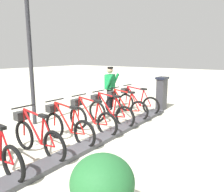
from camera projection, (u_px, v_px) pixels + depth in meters
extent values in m
plane|color=beige|center=(103.00, 140.00, 5.49)|extent=(60.00, 60.00, 0.00)
cube|color=#47474C|center=(103.00, 138.00, 5.48)|extent=(0.44, 6.77, 0.10)
cube|color=#38383D|center=(162.00, 95.00, 8.38)|extent=(0.28, 0.44, 1.20)
cube|color=#194C8C|center=(158.00, 85.00, 8.41)|extent=(0.03, 0.30, 0.40)
cube|color=black|center=(162.00, 78.00, 8.27)|extent=(0.36, 0.52, 0.08)
torus|color=black|center=(151.00, 106.00, 7.65)|extent=(0.67, 0.08, 0.67)
torus|color=black|center=(126.00, 102.00, 8.27)|extent=(0.67, 0.08, 0.67)
cylinder|color=red|center=(134.00, 96.00, 8.02)|extent=(0.60, 0.05, 0.70)
cylinder|color=red|center=(142.00, 98.00, 7.82)|extent=(0.16, 0.05, 0.61)
cylinder|color=red|center=(135.00, 88.00, 7.93)|extent=(0.69, 0.06, 0.11)
cylinder|color=red|center=(146.00, 106.00, 7.78)|extent=(0.43, 0.04, 0.09)
cylinder|color=red|center=(147.00, 98.00, 7.69)|extent=(0.33, 0.04, 0.56)
cylinder|color=red|center=(127.00, 94.00, 8.20)|extent=(0.10, 0.04, 0.62)
cube|color=black|center=(144.00, 89.00, 7.73)|extent=(0.22, 0.10, 0.06)
cylinder|color=black|center=(127.00, 85.00, 8.11)|extent=(0.04, 0.54, 0.03)
cube|color=#2D2D2D|center=(125.00, 91.00, 8.22)|extent=(0.21, 0.28, 0.18)
torus|color=black|center=(139.00, 111.00, 6.97)|extent=(0.67, 0.08, 0.67)
torus|color=black|center=(113.00, 106.00, 7.59)|extent=(0.67, 0.08, 0.67)
cylinder|color=red|center=(121.00, 100.00, 7.34)|extent=(0.60, 0.05, 0.70)
cylinder|color=red|center=(130.00, 102.00, 7.14)|extent=(0.16, 0.05, 0.61)
cylinder|color=red|center=(123.00, 91.00, 7.25)|extent=(0.69, 0.06, 0.11)
cylinder|color=red|center=(133.00, 111.00, 7.10)|extent=(0.43, 0.04, 0.09)
cylinder|color=red|center=(135.00, 102.00, 7.01)|extent=(0.33, 0.04, 0.56)
cylinder|color=red|center=(114.00, 98.00, 7.52)|extent=(0.10, 0.04, 0.62)
cube|color=black|center=(131.00, 92.00, 7.05)|extent=(0.22, 0.10, 0.06)
cylinder|color=black|center=(114.00, 88.00, 7.43)|extent=(0.04, 0.54, 0.03)
cube|color=#2D2D2D|center=(112.00, 94.00, 7.54)|extent=(0.21, 0.28, 0.18)
torus|color=black|center=(125.00, 117.00, 6.29)|extent=(0.67, 0.08, 0.67)
torus|color=black|center=(97.00, 112.00, 6.91)|extent=(0.67, 0.08, 0.67)
cylinder|color=red|center=(106.00, 104.00, 6.66)|extent=(0.60, 0.05, 0.70)
cylinder|color=red|center=(115.00, 107.00, 6.46)|extent=(0.16, 0.05, 0.61)
cylinder|color=red|center=(107.00, 95.00, 6.57)|extent=(0.69, 0.06, 0.11)
cylinder|color=red|center=(119.00, 117.00, 6.42)|extent=(0.43, 0.04, 0.09)
cylinder|color=red|center=(121.00, 107.00, 6.33)|extent=(0.33, 0.04, 0.56)
cylinder|color=red|center=(98.00, 102.00, 6.84)|extent=(0.10, 0.04, 0.62)
cube|color=black|center=(116.00, 96.00, 6.37)|extent=(0.22, 0.10, 0.06)
cylinder|color=black|center=(98.00, 91.00, 6.75)|extent=(0.04, 0.54, 0.03)
cube|color=#2D2D2D|center=(96.00, 98.00, 6.86)|extent=(0.21, 0.28, 0.18)
torus|color=black|center=(107.00, 125.00, 5.61)|extent=(0.67, 0.08, 0.67)
torus|color=black|center=(78.00, 118.00, 6.23)|extent=(0.67, 0.08, 0.67)
cylinder|color=red|center=(87.00, 110.00, 5.98)|extent=(0.60, 0.05, 0.70)
cylinder|color=red|center=(96.00, 113.00, 5.78)|extent=(0.16, 0.05, 0.61)
cylinder|color=red|center=(88.00, 100.00, 5.89)|extent=(0.69, 0.06, 0.11)
cylinder|color=red|center=(101.00, 124.00, 5.74)|extent=(0.43, 0.04, 0.09)
cylinder|color=red|center=(102.00, 113.00, 5.65)|extent=(0.33, 0.04, 0.56)
cylinder|color=red|center=(79.00, 107.00, 6.16)|extent=(0.10, 0.04, 0.62)
cube|color=black|center=(98.00, 101.00, 5.69)|extent=(0.22, 0.10, 0.06)
cylinder|color=black|center=(79.00, 95.00, 6.07)|extent=(0.04, 0.54, 0.03)
cube|color=#2D2D2D|center=(77.00, 102.00, 6.18)|extent=(0.21, 0.28, 0.18)
torus|color=black|center=(84.00, 134.00, 4.93)|extent=(0.67, 0.08, 0.67)
torus|color=black|center=(55.00, 125.00, 5.55)|extent=(0.67, 0.08, 0.67)
cylinder|color=red|center=(63.00, 117.00, 5.30)|extent=(0.60, 0.05, 0.70)
cylinder|color=red|center=(73.00, 121.00, 5.10)|extent=(0.16, 0.05, 0.61)
cylinder|color=red|center=(64.00, 105.00, 5.21)|extent=(0.69, 0.06, 0.11)
cylinder|color=red|center=(78.00, 133.00, 5.06)|extent=(0.43, 0.04, 0.09)
cylinder|color=red|center=(79.00, 121.00, 4.97)|extent=(0.33, 0.04, 0.56)
cylinder|color=red|center=(55.00, 114.00, 5.48)|extent=(0.10, 0.04, 0.62)
cube|color=black|center=(74.00, 108.00, 5.01)|extent=(0.22, 0.10, 0.06)
cylinder|color=black|center=(55.00, 100.00, 5.39)|extent=(0.04, 0.54, 0.03)
cube|color=#2D2D2D|center=(52.00, 108.00, 5.50)|extent=(0.21, 0.28, 0.18)
torus|color=black|center=(55.00, 147.00, 4.25)|extent=(0.67, 0.08, 0.67)
torus|color=black|center=(24.00, 135.00, 4.87)|extent=(0.67, 0.08, 0.67)
cylinder|color=red|center=(32.00, 126.00, 4.62)|extent=(0.60, 0.05, 0.70)
cylinder|color=red|center=(42.00, 131.00, 4.42)|extent=(0.16, 0.05, 0.61)
cylinder|color=red|center=(33.00, 113.00, 4.53)|extent=(0.69, 0.06, 0.11)
cylinder|color=red|center=(48.00, 146.00, 4.38)|extent=(0.43, 0.04, 0.09)
cylinder|color=red|center=(49.00, 132.00, 4.29)|extent=(0.33, 0.04, 0.56)
cylinder|color=red|center=(24.00, 122.00, 4.80)|extent=(0.10, 0.04, 0.62)
cube|color=black|center=(43.00, 116.00, 4.33)|extent=(0.22, 0.10, 0.06)
cylinder|color=black|center=(24.00, 107.00, 4.71)|extent=(0.04, 0.54, 0.03)
cube|color=#2D2D2D|center=(21.00, 116.00, 4.82)|extent=(0.21, 0.28, 0.18)
torus|color=black|center=(13.00, 164.00, 3.57)|extent=(0.67, 0.08, 0.67)
cylinder|color=red|center=(1.00, 145.00, 3.74)|extent=(0.16, 0.05, 0.61)
cylinder|color=red|center=(7.00, 162.00, 3.70)|extent=(0.43, 0.04, 0.09)
cylinder|color=red|center=(7.00, 146.00, 3.61)|extent=(0.33, 0.04, 0.56)
cube|color=black|center=(1.00, 127.00, 3.65)|extent=(0.22, 0.10, 0.06)
cube|color=white|center=(113.00, 108.00, 8.56)|extent=(0.27, 0.15, 0.10)
cube|color=white|center=(107.00, 109.00, 8.42)|extent=(0.27, 0.15, 0.10)
cylinder|color=black|center=(111.00, 98.00, 8.51)|extent=(0.15, 0.15, 0.82)
cylinder|color=black|center=(109.00, 99.00, 8.33)|extent=(0.15, 0.15, 0.82)
cube|color=#199146|center=(110.00, 82.00, 8.30)|extent=(0.32, 0.44, 0.56)
cylinder|color=#199146|center=(115.00, 80.00, 8.47)|extent=(0.35, 0.15, 0.57)
cylinder|color=#199146|center=(109.00, 82.00, 8.02)|extent=(0.35, 0.15, 0.57)
sphere|color=tan|center=(110.00, 70.00, 8.22)|extent=(0.22, 0.22, 0.22)
cylinder|color=black|center=(110.00, 68.00, 8.19)|extent=(0.22, 0.22, 0.06)
cylinder|color=#2D2D33|center=(31.00, 63.00, 6.41)|extent=(0.12, 0.12, 3.76)
ellipsoid|color=#276C34|center=(102.00, 182.00, 2.53)|extent=(0.76, 0.76, 0.64)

